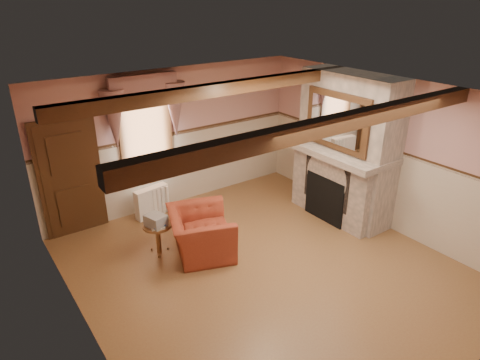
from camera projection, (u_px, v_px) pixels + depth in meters
floor at (265, 268)px, 6.94m from camera, size 5.50×6.00×0.01m
ceiling at (270, 97)px, 5.80m from camera, size 5.50×6.00×0.01m
wall_back at (174, 138)px, 8.60m from camera, size 5.50×0.02×2.80m
wall_front at (461, 297)px, 4.13m from camera, size 5.50×0.02×2.80m
wall_left at (80, 249)px, 4.91m from camera, size 0.02×6.00×2.80m
wall_right at (384, 153)px, 7.83m from camera, size 0.02×6.00×2.80m
wainscot at (266, 228)px, 6.63m from camera, size 5.50×6.00×1.50m
chair_rail at (267, 184)px, 6.33m from camera, size 5.50×6.00×0.08m
firebox at (327, 198)px, 8.26m from camera, size 0.20×0.95×0.90m
armchair at (201, 233)px, 7.21m from camera, size 1.35×1.44×0.75m
side_table at (158, 239)px, 7.24m from camera, size 0.54×0.54×0.55m
book_stack at (156, 221)px, 7.04m from camera, size 0.34×0.38×0.20m
radiator at (152, 202)px, 8.45m from camera, size 0.72×0.29×0.60m
bowl at (341, 146)px, 7.97m from camera, size 0.33×0.33×0.08m
mantel_clock at (311, 132)px, 8.56m from camera, size 0.14×0.24×0.20m
oil_lamp at (316, 132)px, 8.43m from camera, size 0.11×0.11×0.28m
candle_red at (373, 156)px, 7.41m from camera, size 0.06×0.06×0.16m
jar_yellow at (351, 149)px, 7.80m from camera, size 0.06×0.06×0.12m
fireplace at (347, 147)px, 8.10m from camera, size 0.85×2.00×2.80m
mantel at (340, 151)px, 8.02m from camera, size 1.05×2.05×0.12m
overmantel_mirror at (336, 121)px, 7.68m from camera, size 0.06×1.44×1.04m
door at (71, 179)px, 7.59m from camera, size 1.10×0.10×2.10m
window at (146, 132)px, 8.16m from camera, size 1.06×0.08×2.02m
window_drapes at (145, 102)px, 7.85m from camera, size 1.30×0.14×1.40m
ceiling_beam_front at (335, 124)px, 4.95m from camera, size 5.50×0.18×0.20m
ceiling_beam_back at (222, 89)px, 6.74m from camera, size 5.50×0.18×0.20m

